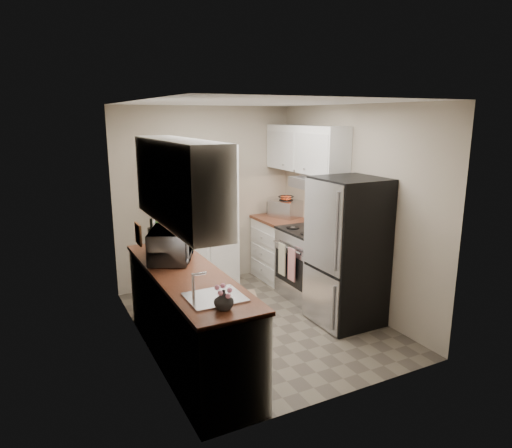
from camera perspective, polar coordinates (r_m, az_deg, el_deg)
name	(u,v)px	position (r m, az deg, el deg)	size (l,w,h in m)	color
ground	(258,323)	(5.47, 0.27, -12.21)	(3.20, 3.20, 0.00)	#665B4C
room_shell	(257,185)	(4.97, 0.16, 4.85)	(2.64, 3.24, 2.52)	#B7A894
pantry_cabinet	(201,219)	(6.21, -6.94, 0.60)	(0.90, 0.55, 2.00)	white
base_cabinet_left	(188,319)	(4.58, -8.48, -11.62)	(0.60, 2.30, 0.88)	white
countertop_left	(186,274)	(4.41, -8.68, -6.19)	(0.63, 2.33, 0.04)	brown
base_cabinet_right	(281,250)	(6.74, 3.12, -3.24)	(0.60, 0.80, 0.88)	white
countertop_right	(281,219)	(6.62, 3.17, 0.58)	(0.63, 0.83, 0.04)	brown
electric_range	(310,263)	(6.07, 6.80, -4.82)	(0.71, 0.78, 1.13)	#B7B7BC
refrigerator	(348,252)	(5.33, 11.37, -3.41)	(0.70, 0.72, 1.70)	#B7B7BC
microwave	(171,245)	(4.73, -10.58, -2.57)	(0.59, 0.40, 0.32)	silver
wine_bottle	(152,237)	(5.06, -12.89, -1.57)	(0.09, 0.09, 0.34)	black
flower_vase	(224,300)	(3.52, -4.05, -9.45)	(0.15, 0.15, 0.16)	silver
cutting_board	(160,232)	(5.25, -11.90, -1.00)	(0.02, 0.27, 0.33)	green
toaster_oven	(286,209)	(6.68, 3.73, 1.93)	(0.33, 0.42, 0.24)	#BCBCC1
fruit_basket	(286,197)	(6.66, 3.78, 3.37)	(0.22, 0.22, 0.09)	#EA4E21
kitchen_mat	(238,303)	(5.98, -2.31, -9.87)	(0.55, 0.88, 0.01)	tan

